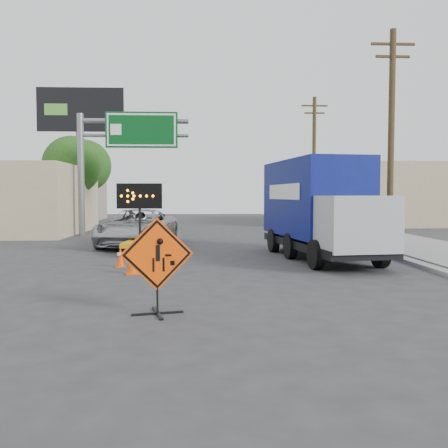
{
  "coord_description": "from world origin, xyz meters",
  "views": [
    {
      "loc": [
        0.2,
        -10.27,
        2.28
      ],
      "look_at": [
        0.81,
        2.96,
        1.51
      ],
      "focal_mm": 40.0,
      "sensor_mm": 36.0,
      "label": 1
    }
  ],
  "objects": [
    {
      "name": "cone_a",
      "position": [
        -1.78,
        4.11,
        0.4
      ],
      "size": [
        0.49,
        0.49,
        0.8
      ],
      "rotation": [
        0.0,
        0.0,
        0.26
      ],
      "color": "#F14805",
      "rests_on": "ground"
    },
    {
      "name": "building_right_far",
      "position": [
        13.0,
        30.0,
        2.3
      ],
      "size": [
        10.0,
        14.0,
        4.6
      ],
      "primitive_type": "cube",
      "color": "tan",
      "rests_on": "ground"
    },
    {
      "name": "pickup_truck",
      "position": [
        -2.65,
        12.18,
        0.82
      ],
      "size": [
        3.49,
        6.22,
        1.64
      ],
      "primitive_type": "imported",
      "rotation": [
        0.0,
        0.0,
        -0.14
      ],
      "color": "#ABADB2",
      "rests_on": "ground"
    },
    {
      "name": "utility_pole_far",
      "position": [
        8.0,
        24.0,
        4.68
      ],
      "size": [
        1.8,
        0.26,
        9.0
      ],
      "color": "#4E3A21",
      "rests_on": "ground"
    },
    {
      "name": "curb_right",
      "position": [
        7.2,
        15.0,
        0.06
      ],
      "size": [
        0.4,
        60.0,
        0.12
      ],
      "primitive_type": "cube",
      "color": "gray",
      "rests_on": "ground"
    },
    {
      "name": "ground",
      "position": [
        0.0,
        0.0,
        0.0
      ],
      "size": [
        100.0,
        100.0,
        0.0
      ],
      "primitive_type": "plane",
      "color": "#2D2D30",
      "rests_on": "ground"
    },
    {
      "name": "tree_left_near",
      "position": [
        -8.0,
        22.0,
        4.16
      ],
      "size": [
        3.71,
        3.71,
        6.03
      ],
      "color": "#4E3A21",
      "rests_on": "ground"
    },
    {
      "name": "cone_c",
      "position": [
        -1.49,
        6.58,
        0.41
      ],
      "size": [
        0.54,
        0.54,
        0.81
      ],
      "rotation": [
        0.0,
        0.0,
        0.4
      ],
      "color": "#F14805",
      "rests_on": "ground"
    },
    {
      "name": "cone_e",
      "position": [
        -2.58,
        10.93,
        0.37
      ],
      "size": [
        0.43,
        0.43,
        0.73
      ],
      "rotation": [
        0.0,
        0.0,
        0.17
      ],
      "color": "#F14805",
      "rests_on": "ground"
    },
    {
      "name": "billboard",
      "position": [
        -8.35,
        25.87,
        7.35
      ],
      "size": [
        6.1,
        0.54,
        9.85
      ],
      "color": "slate",
      "rests_on": "ground"
    },
    {
      "name": "cone_b",
      "position": [
        -2.36,
        5.55,
        0.32
      ],
      "size": [
        0.41,
        0.41,
        0.65
      ],
      "rotation": [
        0.0,
        0.0,
        0.31
      ],
      "color": "#F14805",
      "rests_on": "ground"
    },
    {
      "name": "arrow_board",
      "position": [
        -2.13,
        8.74,
        0.61
      ],
      "size": [
        1.72,
        1.98,
        2.72
      ],
      "rotation": [
        0.0,
        0.0,
        -0.07
      ],
      "color": "#C9940B",
      "rests_on": "ground"
    },
    {
      "name": "cone_d",
      "position": [
        -1.73,
        8.39,
        0.4
      ],
      "size": [
        0.52,
        0.52,
        0.8
      ],
      "rotation": [
        0.0,
        0.0,
        -0.35
      ],
      "color": "#F14805",
      "rests_on": "ground"
    },
    {
      "name": "highway_gantry",
      "position": [
        -4.43,
        17.96,
        5.07
      ],
      "size": [
        6.18,
        0.38,
        6.9
      ],
      "color": "slate",
      "rests_on": "ground"
    },
    {
      "name": "construction_sign",
      "position": [
        -0.64,
        -0.81,
        0.98
      ],
      "size": [
        1.37,
        0.98,
        1.86
      ],
      "rotation": [
        0.0,
        0.0,
        0.24
      ],
      "color": "black",
      "rests_on": "ground"
    },
    {
      "name": "box_truck",
      "position": [
        4.44,
        7.39,
        1.61
      ],
      "size": [
        3.13,
        7.71,
        3.55
      ],
      "rotation": [
        0.0,
        0.0,
        0.13
      ],
      "color": "black",
      "rests_on": "ground"
    },
    {
      "name": "storefront_left_far",
      "position": [
        -15.0,
        34.0,
        2.2
      ],
      "size": [
        12.0,
        10.0,
        4.4
      ],
      "primitive_type": "cube",
      "color": "#A09485",
      "rests_on": "ground"
    },
    {
      "name": "tree_left_far",
      "position": [
        -9.0,
        30.0,
        4.6
      ],
      "size": [
        4.1,
        4.1,
        6.66
      ],
      "color": "#4E3A21",
      "rests_on": "ground"
    },
    {
      "name": "sidewalk_right",
      "position": [
        9.5,
        15.0,
        0.07
      ],
      "size": [
        4.0,
        60.0,
        0.15
      ],
      "primitive_type": "cube",
      "color": "gray",
      "rests_on": "ground"
    },
    {
      "name": "utility_pole_near",
      "position": [
        8.0,
        10.0,
        4.68
      ],
      "size": [
        1.8,
        0.26,
        9.0
      ],
      "color": "#4E3A21",
      "rests_on": "ground"
    }
  ]
}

